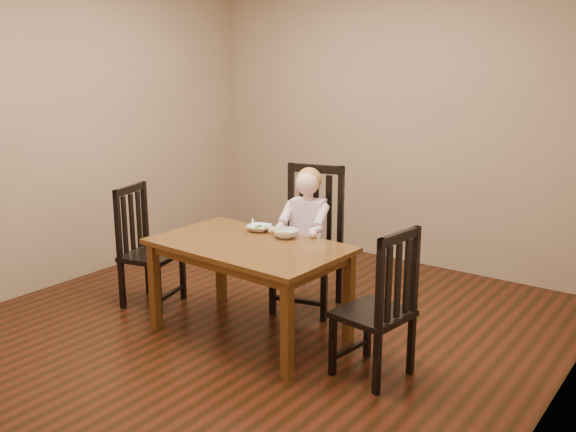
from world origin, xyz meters
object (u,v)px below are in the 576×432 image
Objects in this scene: chair_left at (146,248)px; chair_right at (380,308)px; bowl_veg at (285,234)px; chair_child at (309,241)px; bowl_peas at (259,228)px; toddler at (307,224)px; dining_table at (249,254)px.

chair_left is 0.99× the size of chair_right.
chair_left reaches higher than bowl_veg.
chair_child is 6.30× the size of bowl_peas.
chair_left is 0.98m from bowl_peas.
dining_table is at bearing 70.36° from toddler.
bowl_veg is at bearing 85.57° from toddler.
dining_table is 0.31m from bowl_veg.
chair_right is at bearing -1.45° from dining_table.
chair_child reaches higher than chair_left.
chair_child is 6.04× the size of bowl_veg.
bowl_peas is (-0.19, -0.35, 0.02)m from toddler.
chair_left is 1.29m from toddler.
dining_table is at bearing -114.96° from bowl_veg.
toddler reaches higher than bowl_veg.
bowl_peas is (-0.18, -0.40, 0.16)m from chair_child.
bowl_veg is at bearing 65.04° from dining_table.
chair_left is at bearing -160.96° from bowl_peas.
chair_right is (1.04, -0.03, -0.14)m from dining_table.
chair_left is 1.22m from bowl_veg.
bowl_veg is (0.26, -0.03, 0.01)m from bowl_peas.
chair_left reaches higher than dining_table.
toddler is at bearing 64.18° from chair_right.
bowl_veg reaches higher than bowl_peas.
bowl_peas is at bearing 46.13° from toddler.
dining_table is 0.34m from bowl_peas.
bowl_veg is (1.16, 0.28, 0.25)m from chair_left.
chair_right reaches higher than bowl_veg.
chair_child reaches higher than chair_right.
toddler is at bearing 90.00° from chair_child.
chair_left is at bearing -166.22° from bowl_veg.
chair_child reaches higher than toddler.
dining_table is 1.46× the size of chair_left.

